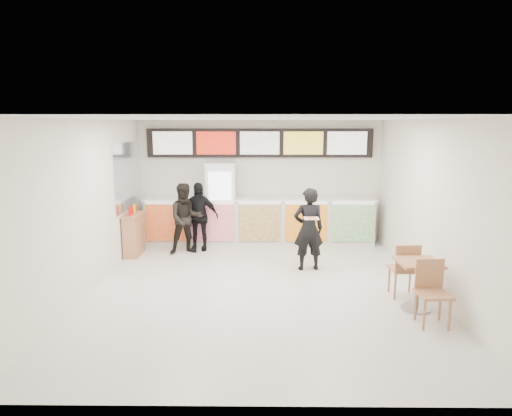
{
  "coord_description": "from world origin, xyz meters",
  "views": [
    {
      "loc": [
        0.02,
        -7.81,
        2.92
      ],
      "look_at": [
        -0.07,
        1.2,
        1.24
      ],
      "focal_mm": 32.0,
      "sensor_mm": 36.0,
      "label": 1
    }
  ],
  "objects_px": {
    "service_counter": "(260,221)",
    "drinks_fridge": "(221,203)",
    "customer_left": "(186,219)",
    "customer_mid": "(198,216)",
    "cafe_table": "(418,276)",
    "customer_main": "(309,229)",
    "condiment_ledge": "(134,234)"
  },
  "relations": [
    {
      "from": "service_counter",
      "to": "drinks_fridge",
      "type": "distance_m",
      "value": 1.03
    },
    {
      "from": "customer_main",
      "to": "cafe_table",
      "type": "height_order",
      "value": "customer_main"
    },
    {
      "from": "service_counter",
      "to": "condiment_ledge",
      "type": "distance_m",
      "value": 2.99
    },
    {
      "from": "drinks_fridge",
      "to": "cafe_table",
      "type": "distance_m",
      "value": 5.32
    },
    {
      "from": "cafe_table",
      "to": "service_counter",
      "type": "bearing_deg",
      "value": 118.25
    },
    {
      "from": "condiment_ledge",
      "to": "service_counter",
      "type": "bearing_deg",
      "value": 19.24
    },
    {
      "from": "cafe_table",
      "to": "customer_left",
      "type": "bearing_deg",
      "value": 139.2
    },
    {
      "from": "service_counter",
      "to": "customer_main",
      "type": "relative_size",
      "value": 3.32
    },
    {
      "from": "drinks_fridge",
      "to": "customer_main",
      "type": "relative_size",
      "value": 1.19
    },
    {
      "from": "cafe_table",
      "to": "condiment_ledge",
      "type": "xyz_separation_m",
      "value": [
        -5.32,
        3.04,
        -0.08
      ]
    },
    {
      "from": "service_counter",
      "to": "drinks_fridge",
      "type": "bearing_deg",
      "value": 179.01
    },
    {
      "from": "customer_mid",
      "to": "cafe_table",
      "type": "xyz_separation_m",
      "value": [
        3.92,
        -3.47,
        -0.24
      ]
    },
    {
      "from": "service_counter",
      "to": "cafe_table",
      "type": "bearing_deg",
      "value": -58.16
    },
    {
      "from": "drinks_fridge",
      "to": "customer_left",
      "type": "relative_size",
      "value": 1.24
    },
    {
      "from": "customer_mid",
      "to": "condiment_ledge",
      "type": "relative_size",
      "value": 1.43
    },
    {
      "from": "customer_left",
      "to": "condiment_ledge",
      "type": "distance_m",
      "value": 1.21
    },
    {
      "from": "customer_left",
      "to": "service_counter",
      "type": "bearing_deg",
      "value": 9.93
    },
    {
      "from": "customer_mid",
      "to": "cafe_table",
      "type": "height_order",
      "value": "customer_mid"
    },
    {
      "from": "condiment_ledge",
      "to": "customer_left",
      "type": "bearing_deg",
      "value": 5.81
    },
    {
      "from": "drinks_fridge",
      "to": "cafe_table",
      "type": "relative_size",
      "value": 1.22
    },
    {
      "from": "drinks_fridge",
      "to": "customer_left",
      "type": "xyz_separation_m",
      "value": [
        -0.73,
        -0.88,
        -0.2
      ]
    },
    {
      "from": "service_counter",
      "to": "customer_mid",
      "type": "distance_m",
      "value": 1.54
    },
    {
      "from": "drinks_fridge",
      "to": "condiment_ledge",
      "type": "xyz_separation_m",
      "value": [
        -1.88,
        -1.0,
        -0.52
      ]
    },
    {
      "from": "customer_left",
      "to": "condiment_ledge",
      "type": "relative_size",
      "value": 1.44
    },
    {
      "from": "drinks_fridge",
      "to": "customer_left",
      "type": "distance_m",
      "value": 1.16
    },
    {
      "from": "customer_main",
      "to": "cafe_table",
      "type": "xyz_separation_m",
      "value": [
        1.51,
        -2.02,
        -0.28
      ]
    },
    {
      "from": "customer_main",
      "to": "cafe_table",
      "type": "distance_m",
      "value": 2.54
    },
    {
      "from": "drinks_fridge",
      "to": "customer_main",
      "type": "bearing_deg",
      "value": -46.45
    },
    {
      "from": "customer_mid",
      "to": "cafe_table",
      "type": "distance_m",
      "value": 5.24
    },
    {
      "from": "drinks_fridge",
      "to": "customer_mid",
      "type": "bearing_deg",
      "value": -130.5
    },
    {
      "from": "customer_left",
      "to": "drinks_fridge",
      "type": "bearing_deg",
      "value": 32.94
    },
    {
      "from": "customer_mid",
      "to": "cafe_table",
      "type": "relative_size",
      "value": 0.97
    }
  ]
}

